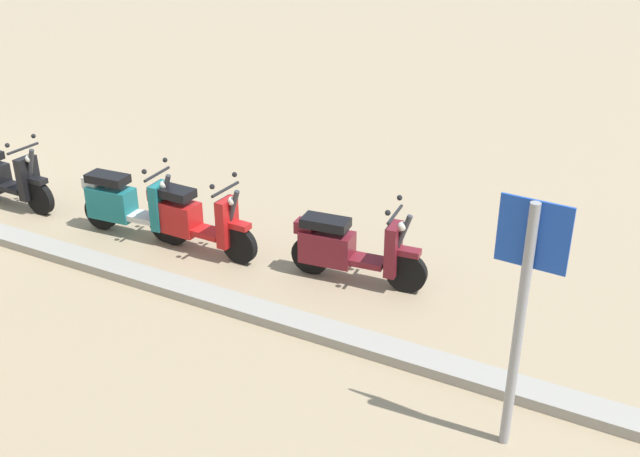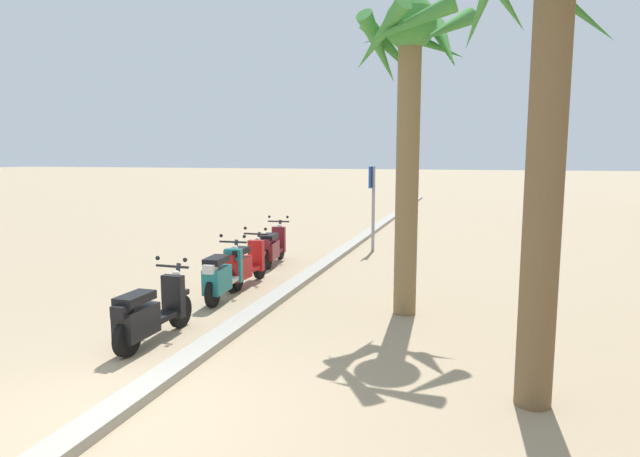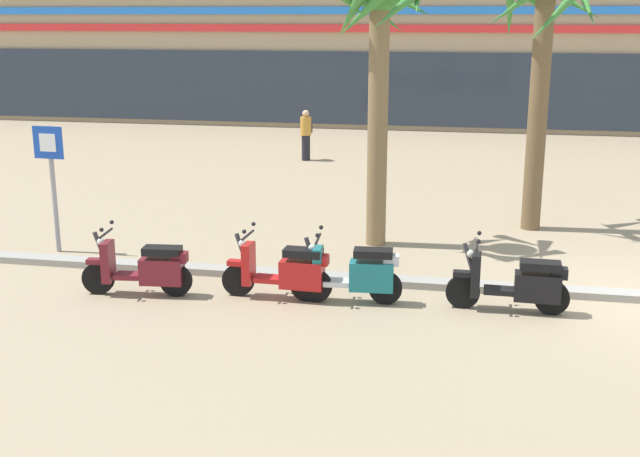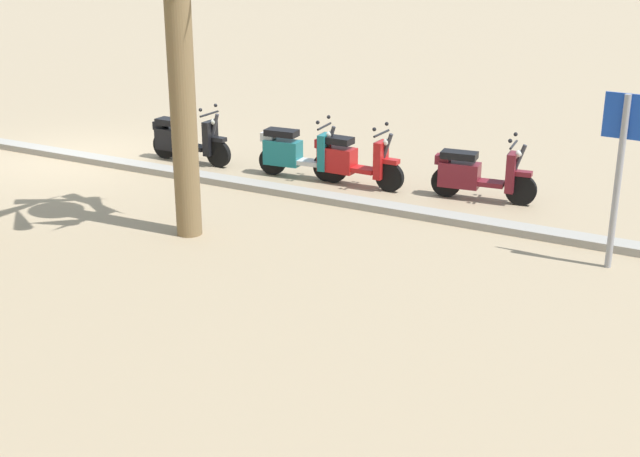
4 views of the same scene
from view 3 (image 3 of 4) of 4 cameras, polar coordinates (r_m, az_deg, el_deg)
The scene contains 8 objects.
scooter_maroon_tail_end at distance 13.21m, azimuth -12.26°, elevation -2.79°, with size 1.80×0.57×1.17m.
scooter_red_mid_front at distance 12.73m, azimuth -2.47°, elevation -3.06°, with size 1.80×0.56×1.17m.
scooter_teal_far_back at distance 12.58m, azimuth 2.49°, elevation -3.24°, with size 1.76×0.56×1.17m.
scooter_black_second_in_line at distance 12.55m, azimuth 13.77°, elevation -3.81°, with size 1.84×0.56×1.17m.
crossing_sign at distance 15.84m, azimuth -18.40°, elevation 3.67°, with size 0.60×0.13×2.40m.
palm_tree_near_sign at distance 15.35m, azimuth 4.21°, elevation 13.08°, with size 2.00×2.06×5.24m.
palm_tree_far_corner at distance 17.10m, azimuth 15.47°, elevation 13.18°, with size 2.42×2.47×5.47m.
pedestrian_window_shopping at distance 25.02m, azimuth -1.00°, elevation 6.69°, with size 0.34×0.46×1.55m.
Camera 3 is at (-2.78, -12.79, 4.37)m, focal length 45.34 mm.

